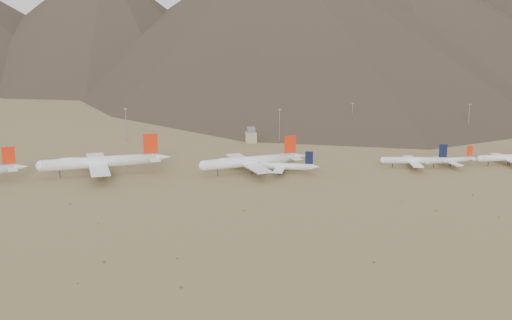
{
  "coord_description": "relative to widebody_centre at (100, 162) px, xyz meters",
  "views": [
    {
      "loc": [
        -35.94,
        -352.17,
        95.31
      ],
      "look_at": [
        20.57,
        30.0,
        7.14
      ],
      "focal_mm": 45.0,
      "sensor_mm": 36.0,
      "label": 1
    }
  ],
  "objects": [
    {
      "name": "ground",
      "position": [
        73.8,
        -33.74,
        -8.23
      ],
      "size": [
        3000.0,
        3000.0,
        0.0
      ],
      "primitive_type": "plane",
      "color": "#977D4E",
      "rests_on": "ground"
    },
    {
      "name": "widebody_centre",
      "position": [
        0.0,
        0.0,
        0.0
      ],
      "size": [
        79.92,
        62.24,
        23.86
      ],
      "rotation": [
        0.0,
        0.0,
        0.15
      ],
      "color": "white",
      "rests_on": "ground"
    },
    {
      "name": "widebody_east",
      "position": [
        90.27,
        -7.06,
        -0.94
      ],
      "size": [
        69.81,
        55.0,
        21.13
      ],
      "rotation": [
        0.0,
        0.0,
        0.24
      ],
      "color": "white",
      "rests_on": "ground"
    },
    {
      "name": "narrowbody_a",
      "position": [
        110.09,
        -12.11,
        -3.56
      ],
      "size": [
        42.22,
        31.37,
        14.39
      ],
      "rotation": [
        0.0,
        0.0,
        -0.3
      ],
      "color": "white",
      "rests_on": "ground"
    },
    {
      "name": "narrowbody_b",
      "position": [
        195.81,
        -10.1,
        -3.24
      ],
      "size": [
        46.27,
        33.75,
        15.37
      ],
      "rotation": [
        0.0,
        0.0,
        -0.17
      ],
      "color": "white",
      "rests_on": "ground"
    },
    {
      "name": "narrowbody_c",
      "position": [
        219.27,
        -9.34,
        -4.13
      ],
      "size": [
        38.14,
        27.66,
        12.62
      ],
      "rotation": [
        0.0,
        0.0,
        0.13
      ],
      "color": "white",
      "rests_on": "ground"
    },
    {
      "name": "narrowbody_d",
      "position": [
        258.92,
        -11.07,
        -3.27
      ],
      "size": [
        46.24,
        32.95,
        15.26
      ],
      "rotation": [
        0.0,
        0.0,
        -0.0
      ],
      "color": "white",
      "rests_on": "ground"
    },
    {
      "name": "control_tower",
      "position": [
        103.8,
        86.26,
        -2.91
      ],
      "size": [
        8.0,
        8.0,
        12.0
      ],
      "color": "tan",
      "rests_on": "ground"
    },
    {
      "name": "mast_west",
      "position": [
        10.43,
        103.93,
        5.98
      ],
      "size": [
        2.0,
        0.6,
        25.7
      ],
      "color": "gray",
      "rests_on": "ground"
    },
    {
      "name": "mast_centre",
      "position": [
        125.29,
        84.38,
        5.98
      ],
      "size": [
        2.0,
        0.6,
        25.7
      ],
      "color": "gray",
      "rests_on": "ground"
    },
    {
      "name": "mast_east",
      "position": [
        189.31,
        108.11,
        5.98
      ],
      "size": [
        2.0,
        0.6,
        25.7
      ],
      "color": "gray",
      "rests_on": "ground"
    },
    {
      "name": "mast_far_east",
      "position": [
        279.91,
        89.51,
        5.98
      ],
      "size": [
        2.0,
        0.6,
        25.7
      ],
      "color": "gray",
      "rests_on": "ground"
    },
    {
      "name": "desert_scrub",
      "position": [
        69.12,
        -121.25,
        -7.88
      ],
      "size": [
        398.38,
        165.52,
        0.86
      ],
      "color": "brown",
      "rests_on": "ground"
    }
  ]
}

